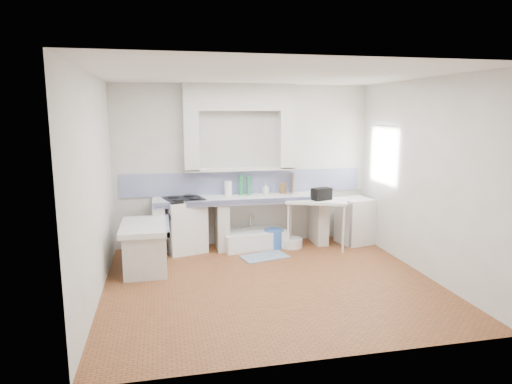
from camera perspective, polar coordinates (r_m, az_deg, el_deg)
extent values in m
plane|color=brown|center=(6.31, 1.92, -11.48)|extent=(4.50, 4.50, 0.00)
plane|color=silver|center=(5.88, 2.09, 14.78)|extent=(4.50, 4.50, 0.00)
plane|color=silver|center=(7.87, -1.51, 3.41)|extent=(4.50, 0.00, 4.50)
plane|color=silver|center=(4.06, 8.82, -3.16)|extent=(4.50, 0.00, 4.50)
plane|color=silver|center=(5.82, -20.02, 0.39)|extent=(0.00, 4.50, 4.50)
plane|color=silver|center=(6.83, 20.65, 1.72)|extent=(0.00, 4.50, 4.50)
cube|color=silver|center=(7.68, -2.13, 12.02)|extent=(1.90, 0.25, 0.45)
cube|color=#331C10|center=(7.92, 17.17, 4.46)|extent=(0.35, 0.86, 1.06)
cube|color=white|center=(7.83, 16.38, 7.23)|extent=(0.01, 0.84, 0.24)
cube|color=white|center=(7.65, -1.82, -0.89)|extent=(3.00, 0.60, 0.08)
cube|color=navy|center=(7.38, -1.44, -1.30)|extent=(3.00, 0.04, 0.10)
cube|color=silver|center=(7.63, -12.23, -4.61)|extent=(0.20, 0.55, 0.82)
cube|color=silver|center=(7.69, -4.37, -4.28)|extent=(0.20, 0.55, 0.82)
cube|color=silver|center=(8.10, 8.01, -3.61)|extent=(0.20, 0.55, 0.82)
cube|color=white|center=(6.80, -14.01, -4.32)|extent=(0.70, 1.10, 0.08)
cube|color=silver|center=(6.90, -13.89, -7.14)|extent=(0.60, 1.00, 0.62)
cube|color=navy|center=(6.80, -11.23, -4.22)|extent=(0.04, 1.10, 0.10)
cube|color=navy|center=(7.90, -1.48, 1.24)|extent=(4.27, 0.03, 0.40)
cube|color=white|center=(7.64, -9.10, -4.25)|extent=(0.76, 0.75, 0.88)
cube|color=white|center=(7.83, -0.36, -6.08)|extent=(1.21, 0.79, 0.27)
cube|color=white|center=(7.80, 7.70, -4.02)|extent=(1.16, 0.91, 0.05)
cube|color=white|center=(8.20, 12.51, -3.60)|extent=(0.64, 0.64, 0.82)
cylinder|color=#B7242D|center=(7.69, -1.79, -6.46)|extent=(0.33, 0.33, 0.25)
cylinder|color=#D55C03|center=(7.77, 0.53, -6.20)|extent=(0.38, 0.38, 0.27)
cylinder|color=blue|center=(7.82, 2.31, -5.93)|extent=(0.44, 0.44, 0.32)
cylinder|color=white|center=(7.88, 4.52, -6.46)|extent=(0.52, 0.52, 0.15)
cylinder|color=silver|center=(7.96, -1.65, -5.63)|extent=(0.09, 0.09, 0.32)
cylinder|color=silver|center=(8.00, -0.35, -5.67)|extent=(0.09, 0.09, 0.29)
cube|color=black|center=(7.67, 8.37, -0.24)|extent=(0.37, 0.28, 0.21)
cylinder|color=#207841|center=(7.76, -1.95, 0.90)|extent=(0.10, 0.10, 0.36)
cylinder|color=#207841|center=(7.78, -0.95, 0.83)|extent=(0.09, 0.09, 0.33)
cube|color=olive|center=(7.93, 3.42, 0.49)|extent=(0.12, 0.10, 0.19)
cube|color=olive|center=(7.97, 4.77, 1.08)|extent=(0.10, 0.25, 0.34)
cylinder|color=white|center=(7.73, -3.58, 0.47)|extent=(0.16, 0.16, 0.25)
imported|color=white|center=(7.86, 1.22, 0.44)|extent=(0.11, 0.11, 0.20)
cube|color=#416891|center=(7.35, 1.10, -8.24)|extent=(0.82, 0.59, 0.01)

